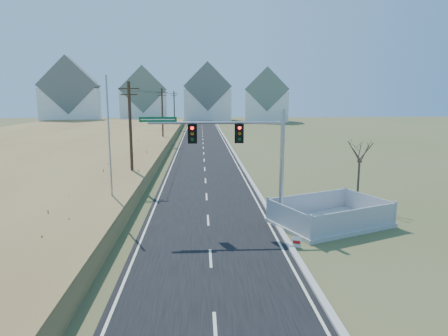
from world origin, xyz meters
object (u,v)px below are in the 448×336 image
fence_enclosure (330,220)px  bare_tree (360,150)px  flagpole (110,161)px  traffic_signal_mast (252,154)px  open_sign (297,242)px

fence_enclosure → bare_tree: 6.43m
flagpole → bare_tree: bearing=3.6°
traffic_signal_mast → flagpole: 9.28m
fence_enclosure → bare_tree: (3.32, 4.06, 3.73)m
flagpole → bare_tree: size_ratio=1.82×
traffic_signal_mast → flagpole: (-8.95, 2.37, -0.70)m
traffic_signal_mast → open_sign: bearing=-65.7°
open_sign → bare_tree: bearing=73.3°
fence_enclosure → flagpole: bearing=144.7°
traffic_signal_mast → open_sign: (1.86, -4.24, -4.02)m
flagpole → bare_tree: (17.04, 1.07, 0.40)m
open_sign → flagpole: (-10.80, 6.61, 3.31)m
traffic_signal_mast → fence_enclosure: traffic_signal_mast is taller
flagpole → bare_tree: 17.08m
open_sign → flagpole: bearing=170.9°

